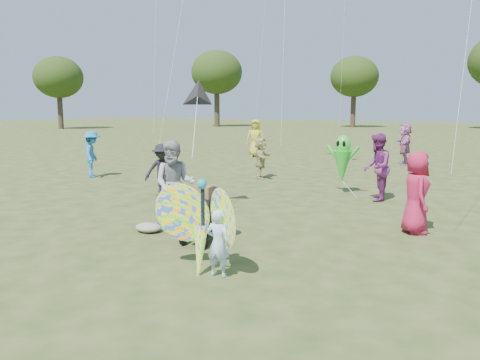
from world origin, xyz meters
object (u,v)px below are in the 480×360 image
Objects in this scene: child_girl at (218,243)px; crowd_a at (416,193)px; crowd_e at (377,167)px; crowd_i at (92,154)px; butterfly_kite at (201,227)px; crowd_b at (162,170)px; adult_man at (175,184)px; crowd_d at (261,158)px; alien_kite at (342,161)px; jogging_stroller at (206,210)px; crowd_g at (256,138)px; crowd_j at (405,144)px.

child_girl is 4.64m from crowd_a.
crowd_e is 10.13m from crowd_i.
crowd_b is at bearing 135.80° from butterfly_kite.
child_girl is at bearing -67.43° from adult_man.
crowd_b is 4.56m from crowd_d.
alien_kite reaches higher than crowd_a.
alien_kite is at bearing 92.69° from butterfly_kite.
child_girl is at bearing -84.78° from alien_kite.
crowd_a is at bearing -123.28° from child_girl.
crowd_i is (-5.43, -2.90, 0.11)m from crowd_d.
adult_man is 3.46m from crowd_b.
crowd_a reaches higher than child_girl.
crowd_i is at bearing -170.39° from alien_kite.
alien_kite is (-0.70, 7.63, 0.45)m from child_girl.
crowd_e is at bearing -100.83° from child_girl.
butterfly_kite is (0.89, -1.38, 0.11)m from jogging_stroller.
crowd_g is 15.54m from jogging_stroller.
adult_man is 1.11× the size of crowd_a.
alien_kite is at bearing -128.21° from crowd_e.
jogging_stroller is (6.76, -13.99, -0.35)m from crowd_g.
crowd_j is at bearing 173.42° from crowd_e.
butterfly_kite is (-0.34, 0.05, 0.20)m from child_girl.
butterfly_kite is (7.65, -15.36, -0.24)m from crowd_g.
crowd_e is 1.67× the size of jogging_stroller.
crowd_g is at bearing 133.14° from alien_kite.
crowd_j reaches higher than crowd_e.
crowd_g reaches higher than crowd_b.
crowd_d is 6.16m from crowd_i.
butterfly_kite is at bearing -15.10° from child_girl.
child_girl is at bearing 178.09° from crowd_d.
crowd_g is 9.43m from crowd_i.
crowd_d is 0.87× the size of crowd_i.
crowd_g is at bearing 84.61° from adult_man.
crowd_g is (-3.79, 6.39, 0.22)m from crowd_d.
adult_man is at bearing -44.28° from crowd_e.
crowd_j reaches higher than child_girl.
jogging_stroller is (8.40, -4.70, -0.24)m from crowd_i.
crowd_i is at bearing -98.19° from crowd_e.
crowd_d is 1.34× the size of jogging_stroller.
crowd_b is at bearing -49.61° from child_girl.
crowd_b is 4.84m from jogging_stroller.
crowd_j is at bearing 89.68° from alien_kite.
butterfly_kite is 1.00× the size of alien_kite.
crowd_i is (-11.66, 1.96, 0.01)m from crowd_a.
adult_man is at bearing -46.85° from child_girl.
crowd_i is 11.10m from butterfly_kite.
crowd_e is 0.96× the size of crowd_g.
crowd_b is (-2.44, 2.44, -0.17)m from adult_man.
crowd_a is 1.10× the size of crowd_b.
crowd_i reaches higher than crowd_d.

